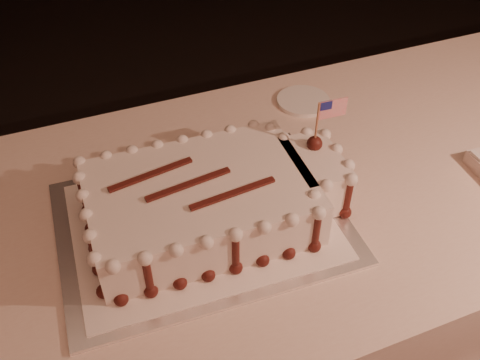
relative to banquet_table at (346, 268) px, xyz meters
name	(u,v)px	position (x,y,z in m)	size (l,w,h in m)	color
banquet_table	(346,268)	(0.00, 0.00, 0.00)	(2.40, 0.80, 0.75)	beige
cake_board	(202,222)	(-0.40, -0.04, 0.38)	(0.54, 0.41, 0.01)	white
doily	(202,221)	(-0.40, -0.04, 0.38)	(0.49, 0.37, 0.00)	white
sheet_cake	(215,199)	(-0.37, -0.04, 0.43)	(0.52, 0.31, 0.20)	white
side_plate	(303,101)	(-0.03, 0.26, 0.38)	(0.13, 0.13, 0.01)	white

